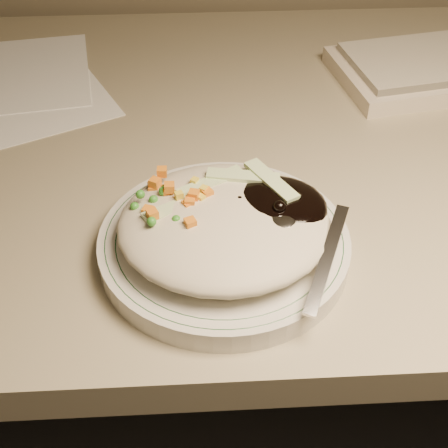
{
  "coord_description": "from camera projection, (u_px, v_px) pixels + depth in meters",
  "views": [
    {
      "loc": [
        -0.1,
        0.75,
        1.15
      ],
      "look_at": [
        -0.08,
        1.17,
        0.78
      ],
      "focal_mm": 50.0,
      "sensor_mm": 36.0,
      "label": 1
    }
  ],
  "objects": [
    {
      "name": "plate_rim",
      "position": [
        224.0,
        237.0,
        0.57
      ],
      "size": [
        0.22,
        0.22,
        0.0
      ],
      "color": "#144723",
      "rests_on": "plate"
    },
    {
      "name": "plate",
      "position": [
        224.0,
        245.0,
        0.58
      ],
      "size": [
        0.23,
        0.23,
        0.02
      ],
      "primitive_type": "cylinder",
      "color": "silver",
      "rests_on": "desk"
    },
    {
      "name": "desk",
      "position": [
        270.0,
        250.0,
        0.88
      ],
      "size": [
        1.4,
        0.7,
        0.74
      ],
      "color": "gray",
      "rests_on": "ground"
    },
    {
      "name": "meal",
      "position": [
        229.0,
        220.0,
        0.56
      ],
      "size": [
        0.21,
        0.19,
        0.05
      ],
      "color": "#B5AC93",
      "rests_on": "plate"
    }
  ]
}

